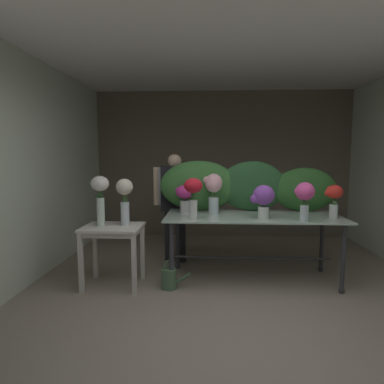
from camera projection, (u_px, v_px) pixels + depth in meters
ground_plane at (226, 268)px, 4.56m from camera, size 8.64×8.64×0.00m
wall_back at (222, 165)px, 6.35m from camera, size 4.93×0.12×2.78m
wall_left at (49, 168)px, 4.53m from camera, size 0.12×4.05×2.78m
ceiling_slab at (229, 57)px, 4.24m from camera, size 5.05×4.05×0.12m
display_table_glass at (253, 224)px, 4.07m from camera, size 2.15×0.91×0.83m
side_table_white at (113, 235)px, 3.89m from camera, size 0.69×0.55×0.73m
florist at (175, 195)px, 4.74m from camera, size 0.62×0.24×1.60m
foliage_backdrop at (245, 187)px, 4.36m from camera, size 2.34×0.30×0.67m
vase_crimson_lilies at (193, 192)px, 3.78m from camera, size 0.22×0.22×0.48m
vase_magenta_peonies at (185, 196)px, 4.22m from camera, size 0.24×0.24×0.36m
vase_violet_dahlias at (263, 198)px, 3.80m from camera, size 0.28×0.25×0.40m
vase_fuchsia_snapdragons at (305, 196)px, 3.65m from camera, size 0.23×0.21×0.44m
vase_blush_roses at (213, 190)px, 4.13m from camera, size 0.24×0.22×0.51m
vase_scarlet_carnations at (334, 197)px, 3.84m from camera, size 0.22×0.19×0.40m
vase_white_roses_tall at (100, 194)px, 3.85m from camera, size 0.22×0.21×0.59m
vase_cream_lisianthus_tall at (125, 197)px, 3.89m from camera, size 0.20×0.20×0.56m
watering_can at (169, 278)px, 3.86m from camera, size 0.35×0.18×0.34m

